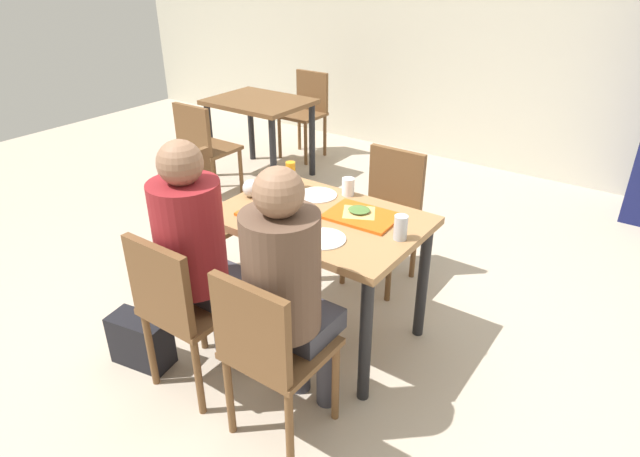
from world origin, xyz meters
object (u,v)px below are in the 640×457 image
at_px(plastic_cup_a, 348,187).
at_px(foil_bundle, 251,188).
at_px(chair_near_right, 268,348).
at_px(tray_red_near, 276,214).
at_px(pizza_slice_b, 359,211).
at_px(chair_near_left, 180,304).
at_px(plastic_cup_b, 287,231).
at_px(soda_can, 401,227).
at_px(condiment_bottle, 291,175).
at_px(chair_left_end, 201,212).
at_px(chair_far_side, 387,206).
at_px(background_chair_near, 203,145).
at_px(paper_plate_near_edge, 323,239).
at_px(person_in_brown_jacket, 288,283).
at_px(person_in_red, 197,246).
at_px(background_chair_far, 307,108).
at_px(handbag, 141,340).
at_px(background_table, 260,113).
at_px(tray_red_far, 362,216).
at_px(main_table, 320,235).
at_px(paper_plate_center, 317,195).

xyz_separation_m(plastic_cup_a, foil_bundle, (-0.43, -0.33, 0.00)).
xyz_separation_m(chair_near_right, tray_red_near, (-0.46, 0.62, 0.24)).
bearing_deg(pizza_slice_b, chair_near_right, -82.96).
xyz_separation_m(chair_near_left, plastic_cup_b, (0.30, 0.44, 0.28)).
height_order(soda_can, foil_bundle, soda_can).
distance_m(chair_near_left, condiment_bottle, 1.00).
distance_m(chair_left_end, condiment_bottle, 0.68).
bearing_deg(chair_far_side, background_chair_near, 174.71).
bearing_deg(foil_bundle, paper_plate_near_edge, -16.48).
relative_size(chair_far_side, plastic_cup_a, 8.66).
height_order(chair_far_side, plastic_cup_a, chair_far_side).
bearing_deg(paper_plate_near_edge, chair_near_right, -78.91).
height_order(chair_near_left, pizza_slice_b, chair_near_left).
bearing_deg(person_in_brown_jacket, paper_plate_near_edge, 104.77).
bearing_deg(foil_bundle, plastic_cup_b, -31.16).
distance_m(person_in_red, soda_can, 0.96).
bearing_deg(background_chair_far, person_in_red, -61.99).
bearing_deg(chair_near_left, plastic_cup_b, 56.01).
xyz_separation_m(handbag, background_table, (-1.24, 2.42, 0.48)).
xyz_separation_m(tray_red_far, plastic_cup_b, (-0.16, -0.42, 0.04)).
bearing_deg(plastic_cup_a, chair_left_end, -160.84).
relative_size(main_table, plastic_cup_a, 10.74).
distance_m(chair_near_left, chair_far_side, 1.52).
bearing_deg(paper_plate_center, background_chair_near, 157.06).
relative_size(soda_can, condiment_bottle, 0.76).
height_order(chair_near_right, background_chair_far, same).
relative_size(chair_near_left, plastic_cup_b, 8.66).
distance_m(paper_plate_near_edge, background_table, 2.75).
height_order(person_in_brown_jacket, paper_plate_center, person_in_brown_jacket).
bearing_deg(background_chair_far, tray_red_far, -48.01).
height_order(chair_near_left, background_table, chair_near_left).
bearing_deg(person_in_red, person_in_brown_jacket, 0.00).
relative_size(person_in_red, paper_plate_near_edge, 5.80).
xyz_separation_m(condiment_bottle, handbag, (-0.27, -0.97, -0.68)).
bearing_deg(person_in_brown_jacket, background_table, 133.28).
distance_m(chair_left_end, pizza_slice_b, 1.12).
relative_size(paper_plate_center, background_chair_near, 0.25).
xyz_separation_m(person_in_red, paper_plate_center, (0.11, 0.81, -0.01)).
height_order(foil_bundle, background_chair_near, background_chair_near).
bearing_deg(chair_near_right, pizza_slice_b, 97.04).
relative_size(chair_near_right, chair_far_side, 1.00).
bearing_deg(pizza_slice_b, paper_plate_center, 166.70).
distance_m(person_in_red, paper_plate_center, 0.82).
distance_m(main_table, handbag, 1.10).
bearing_deg(tray_red_near, plastic_cup_b, -40.38).
bearing_deg(chair_near_left, chair_near_right, 0.00).
bearing_deg(chair_near_right, paper_plate_center, 114.34).
bearing_deg(chair_left_end, background_chair_far, 111.53).
bearing_deg(plastic_cup_b, condiment_bottle, 126.32).
bearing_deg(pizza_slice_b, paper_plate_near_edge, -89.91).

